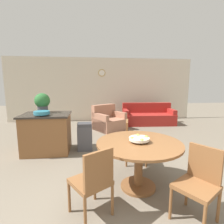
{
  "coord_description": "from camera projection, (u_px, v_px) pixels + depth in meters",
  "views": [
    {
      "loc": [
        -0.51,
        -1.66,
        1.61
      ],
      "look_at": [
        -0.01,
        2.42,
        0.94
      ],
      "focal_mm": 28.0,
      "sensor_mm": 36.0,
      "label": 1
    }
  ],
  "objects": [
    {
      "name": "wall_back",
      "position": [
        102.0,
        90.0,
        7.62
      ],
      "size": [
        8.0,
        0.09,
        2.7
      ],
      "color": "beige",
      "rests_on": "ground_plane"
    },
    {
      "name": "dining_table",
      "position": [
        139.0,
        153.0,
        2.65
      ],
      "size": [
        1.29,
        1.29,
        0.74
      ],
      "color": "brown",
      "rests_on": "ground_plane"
    },
    {
      "name": "dining_chair_near_left",
      "position": [
        93.0,
        179.0,
        2.06
      ],
      "size": [
        0.58,
        0.58,
        0.88
      ],
      "rotation": [
        0.0,
        0.0,
        6.85
      ],
      "color": "brown",
      "rests_on": "ground_plane"
    },
    {
      "name": "dining_chair_near_right",
      "position": [
        199.0,
        180.0,
        2.04
      ],
      "size": [
        0.58,
        0.58,
        0.88
      ],
      "rotation": [
        0.0,
        0.0,
        8.42
      ],
      "color": "brown",
      "rests_on": "ground_plane"
    },
    {
      "name": "dining_chair_far_side",
      "position": [
        133.0,
        139.0,
        3.53
      ],
      "size": [
        0.5,
        0.5,
        0.88
      ],
      "rotation": [
        0.0,
        0.0,
        4.5
      ],
      "color": "brown",
      "rests_on": "ground_plane"
    },
    {
      "name": "fruit_bowl",
      "position": [
        139.0,
        139.0,
        2.62
      ],
      "size": [
        0.3,
        0.3,
        0.09
      ],
      "color": "silver",
      "rests_on": "dining_table"
    },
    {
      "name": "kitchen_island",
      "position": [
        47.0,
        133.0,
        4.12
      ],
      "size": [
        1.08,
        0.85,
        0.92
      ],
      "color": "brown",
      "rests_on": "ground_plane"
    },
    {
      "name": "teal_bowl",
      "position": [
        42.0,
        113.0,
        3.82
      ],
      "size": [
        0.34,
        0.34,
        0.1
      ],
      "color": "teal",
      "rests_on": "kitchen_island"
    },
    {
      "name": "potted_plant",
      "position": [
        42.0,
        102.0,
        4.19
      ],
      "size": [
        0.36,
        0.36,
        0.47
      ],
      "color": "#4C4C51",
      "rests_on": "kitchen_island"
    },
    {
      "name": "trash_bin",
      "position": [
        85.0,
        136.0,
        4.27
      ],
      "size": [
        0.35,
        0.31,
        0.67
      ],
      "color": "#47474C",
      "rests_on": "ground_plane"
    },
    {
      "name": "couch",
      "position": [
        148.0,
        117.0,
        7.03
      ],
      "size": [
        2.05,
        1.01,
        0.83
      ],
      "rotation": [
        0.0,
        0.0,
        -0.07
      ],
      "color": "maroon",
      "rests_on": "ground_plane"
    },
    {
      "name": "armchair",
      "position": [
        109.0,
        121.0,
        6.18
      ],
      "size": [
        1.26,
        1.25,
        0.86
      ],
      "rotation": [
        0.0,
        0.0,
        0.56
      ],
      "color": "#A87056",
      "rests_on": "ground_plane"
    }
  ]
}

